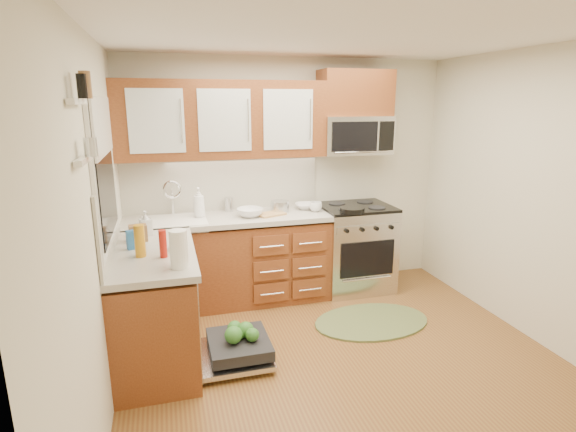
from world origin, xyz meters
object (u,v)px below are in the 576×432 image
object	(u,v)px
upper_cabinets	(222,120)
cutting_board	(271,214)
microwave	(355,135)
dishwasher	(234,350)
bowl_b	(250,212)
bowl_a	(306,206)
rug	(372,321)
range	(355,247)
cup	(316,207)
stock_pot	(280,206)
sink	(175,233)
skillet	(352,210)
paper_towel_roll	(179,249)

from	to	relation	value
upper_cabinets	cutting_board	distance (m)	1.05
microwave	cutting_board	world-z (taller)	microwave
dishwasher	cutting_board	size ratio (longest dim) A/B	2.49
bowl_b	upper_cabinets	bearing A→B (deg)	137.52
bowl_a	rug	bearing A→B (deg)	-68.91
range	cup	world-z (taller)	cup
dishwasher	stock_pot	size ratio (longest dim) A/B	3.59
rug	stock_pot	xyz separation A→B (m)	(-0.67, 0.88, 0.97)
bowl_b	cutting_board	bearing A→B (deg)	-0.08
sink	rug	world-z (taller)	sink
bowl_a	bowl_b	bearing A→B (deg)	-165.51
microwave	stock_pot	world-z (taller)	microwave
sink	stock_pot	bearing A→B (deg)	3.18
rug	cutting_board	size ratio (longest dim) A/B	3.98
upper_cabinets	bowl_a	size ratio (longest dim) A/B	8.64
microwave	cup	size ratio (longest dim) A/B	5.84
skillet	stock_pot	size ratio (longest dim) A/B	1.30
upper_cabinets	dishwasher	size ratio (longest dim) A/B	2.93
dishwasher	bowl_b	size ratio (longest dim) A/B	2.63
sink	skillet	xyz separation A→B (m)	(1.77, -0.24, 0.17)
microwave	bowl_a	world-z (taller)	microwave
upper_cabinets	paper_towel_roll	distance (m)	1.77
upper_cabinets	dishwasher	xyz separation A→B (m)	(-0.13, -1.27, -1.77)
paper_towel_roll	upper_cabinets	bearing A→B (deg)	70.44
upper_cabinets	skillet	bearing A→B (deg)	-17.61
skillet	bowl_a	bearing A→B (deg)	136.30
upper_cabinets	cup	world-z (taller)	upper_cabinets
sink	rug	size ratio (longest dim) A/B	0.55
bowl_b	bowl_a	bearing A→B (deg)	14.49
bowl_a	paper_towel_roll	bearing A→B (deg)	-133.95
stock_pot	bowl_b	world-z (taller)	stock_pot
rug	cutting_board	distance (m)	1.45
cutting_board	bowl_b	size ratio (longest dim) A/B	1.06
microwave	cup	world-z (taller)	microwave
range	cup	size ratio (longest dim) A/B	7.30
rug	skillet	world-z (taller)	skillet
microwave	rug	size ratio (longest dim) A/B	0.68
cutting_board	cup	bearing A→B (deg)	2.72
rug	paper_towel_roll	xyz separation A→B (m)	(-1.75, -0.50, 1.05)
upper_cabinets	bowl_a	bearing A→B (deg)	-2.25
range	stock_pot	bearing A→B (deg)	176.62
sink	bowl_b	world-z (taller)	bowl_b
cutting_board	cup	distance (m)	0.49
upper_cabinets	stock_pot	bearing A→B (deg)	-9.69
range	sink	xyz separation A→B (m)	(-1.93, -0.01, 0.33)
range	rug	distance (m)	0.97
range	bowl_a	distance (m)	0.73
paper_towel_roll	stock_pot	bearing A→B (deg)	51.98
upper_cabinets	microwave	bearing A→B (deg)	-1.02
cutting_board	rug	bearing A→B (deg)	-44.19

